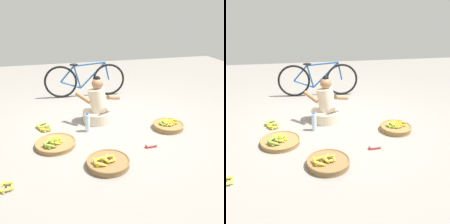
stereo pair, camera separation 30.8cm
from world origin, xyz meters
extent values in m
plane|color=gray|center=(0.00, 0.00, 0.00)|extent=(10.00, 10.00, 0.00)
cylinder|color=beige|center=(-0.12, 0.30, 0.09)|extent=(0.52, 0.52, 0.18)
cylinder|color=beige|center=(-0.12, 0.30, 0.38)|extent=(0.40, 0.37, 0.43)
sphere|color=#9E704C|center=(-0.12, 0.30, 0.66)|extent=(0.19, 0.19, 0.19)
sphere|color=black|center=(-0.12, 0.30, 0.74)|extent=(0.10, 0.10, 0.10)
cylinder|color=#9E704C|center=(-0.37, 0.25, 0.46)|extent=(0.25, 0.28, 0.16)
cylinder|color=#9E704C|center=(0.11, 0.14, 0.46)|extent=(0.28, 0.25, 0.16)
torus|color=black|center=(-0.64, 1.64, 0.34)|extent=(0.69, 0.08, 0.68)
torus|color=black|center=(0.38, 1.59, 0.34)|extent=(0.69, 0.08, 0.68)
cylinder|color=#1E4C8C|center=(0.03, 1.61, 0.45)|extent=(0.55, 0.06, 0.55)
cylinder|color=#1E4C8C|center=(-0.29, 1.62, 0.43)|extent=(0.15, 0.04, 0.49)
cylinder|color=#1E4C8C|center=(-0.03, 1.61, 0.69)|extent=(0.65, 0.07, 0.08)
cylinder|color=#1E4C8C|center=(-0.44, 1.63, 0.27)|extent=(0.42, 0.06, 0.18)
cylinder|color=#1E4C8C|center=(-0.50, 1.64, 0.50)|extent=(0.32, 0.05, 0.35)
cylinder|color=#1E4C8C|center=(0.34, 1.59, 0.53)|extent=(0.11, 0.04, 0.38)
ellipsoid|color=black|center=(-0.35, 1.63, 0.70)|extent=(0.18, 0.08, 0.05)
cylinder|color=olive|center=(-0.88, -0.41, 0.03)|extent=(0.56, 0.56, 0.06)
torus|color=olive|center=(-0.88, -0.41, 0.06)|extent=(0.57, 0.57, 0.02)
ellipsoid|color=yellow|center=(-0.80, -0.42, 0.09)|extent=(0.05, 0.15, 0.07)
ellipsoid|color=yellow|center=(-0.83, -0.36, 0.08)|extent=(0.14, 0.11, 0.07)
ellipsoid|color=yellow|center=(-0.88, -0.35, 0.09)|extent=(0.15, 0.06, 0.08)
ellipsoid|color=yellow|center=(-0.93, -0.39, 0.09)|extent=(0.09, 0.15, 0.07)
ellipsoid|color=yellow|center=(-0.93, -0.44, 0.09)|extent=(0.09, 0.15, 0.07)
ellipsoid|color=yellow|center=(-0.88, -0.48, 0.08)|extent=(0.15, 0.05, 0.06)
ellipsoid|color=yellow|center=(-0.83, -0.47, 0.08)|extent=(0.14, 0.11, 0.06)
sphere|color=#382D19|center=(-0.87, -0.41, 0.08)|extent=(0.03, 0.03, 0.03)
ellipsoid|color=yellow|center=(-0.85, -0.37, 0.09)|extent=(0.04, 0.13, 0.07)
ellipsoid|color=yellow|center=(-0.88, -0.32, 0.08)|extent=(0.13, 0.10, 0.06)
ellipsoid|color=yellow|center=(-0.92, -0.31, 0.09)|extent=(0.13, 0.06, 0.07)
ellipsoid|color=yellow|center=(-0.96, -0.34, 0.08)|extent=(0.09, 0.13, 0.06)
ellipsoid|color=yellow|center=(-0.96, -0.38, 0.09)|extent=(0.07, 0.13, 0.08)
ellipsoid|color=yellow|center=(-0.93, -0.42, 0.08)|extent=(0.13, 0.08, 0.06)
ellipsoid|color=yellow|center=(-0.88, -0.42, 0.09)|extent=(0.13, 0.09, 0.07)
sphere|color=#382D19|center=(-0.91, -0.37, 0.09)|extent=(0.03, 0.03, 0.03)
ellipsoid|color=olive|center=(-0.88, -0.49, 0.09)|extent=(0.05, 0.16, 0.09)
ellipsoid|color=olive|center=(-0.93, -0.43, 0.09)|extent=(0.17, 0.09, 0.09)
ellipsoid|color=olive|center=(-1.00, -0.45, 0.09)|extent=(0.14, 0.15, 0.09)
ellipsoid|color=olive|center=(-1.00, -0.54, 0.10)|extent=(0.13, 0.15, 0.10)
ellipsoid|color=olive|center=(-0.94, -0.57, 0.10)|extent=(0.16, 0.05, 0.10)
sphere|color=#382D19|center=(-0.95, -0.49, 0.09)|extent=(0.04, 0.04, 0.04)
cylinder|color=olive|center=(0.92, -0.27, 0.04)|extent=(0.48, 0.48, 0.07)
torus|color=olive|center=(0.92, -0.27, 0.07)|extent=(0.49, 0.49, 0.02)
ellipsoid|color=gold|center=(1.07, -0.24, 0.10)|extent=(0.05, 0.13, 0.07)
ellipsoid|color=gold|center=(1.03, -0.20, 0.09)|extent=(0.13, 0.05, 0.06)
ellipsoid|color=gold|center=(0.96, -0.26, 0.10)|extent=(0.04, 0.13, 0.07)
ellipsoid|color=gold|center=(1.02, -0.31, 0.10)|extent=(0.13, 0.04, 0.07)
sphere|color=#382D19|center=(1.02, -0.25, 0.10)|extent=(0.03, 0.03, 0.03)
ellipsoid|color=gold|center=(0.98, -0.24, 0.10)|extent=(0.05, 0.15, 0.08)
ellipsoid|color=gold|center=(0.96, -0.19, 0.10)|extent=(0.13, 0.11, 0.09)
ellipsoid|color=gold|center=(0.90, -0.18, 0.10)|extent=(0.15, 0.06, 0.09)
ellipsoid|color=gold|center=(0.87, -0.20, 0.10)|extent=(0.11, 0.13, 0.07)
ellipsoid|color=gold|center=(0.86, -0.27, 0.10)|extent=(0.10, 0.14, 0.07)
ellipsoid|color=gold|center=(0.91, -0.31, 0.10)|extent=(0.15, 0.05, 0.07)
ellipsoid|color=gold|center=(0.95, -0.30, 0.10)|extent=(0.14, 0.10, 0.08)
sphere|color=#382D19|center=(0.92, -0.24, 0.10)|extent=(0.03, 0.03, 0.03)
ellipsoid|color=#8CAD38|center=(0.93, -0.26, 0.10)|extent=(0.03, 0.14, 0.08)
ellipsoid|color=#8CAD38|center=(0.89, -0.20, 0.09)|extent=(0.14, 0.09, 0.06)
ellipsoid|color=#8CAD38|center=(0.82, -0.21, 0.10)|extent=(0.13, 0.12, 0.07)
ellipsoid|color=#8CAD38|center=(0.80, -0.27, 0.09)|extent=(0.04, 0.15, 0.06)
ellipsoid|color=#8CAD38|center=(0.82, -0.31, 0.09)|extent=(0.13, 0.11, 0.05)
ellipsoid|color=#8CAD38|center=(0.90, -0.31, 0.10)|extent=(0.14, 0.10, 0.09)
sphere|color=#382D19|center=(0.86, -0.26, 0.10)|extent=(0.03, 0.03, 0.03)
ellipsoid|color=yellow|center=(0.98, -0.30, 0.10)|extent=(0.05, 0.13, 0.08)
ellipsoid|color=yellow|center=(0.96, -0.24, 0.10)|extent=(0.13, 0.10, 0.06)
ellipsoid|color=yellow|center=(0.89, -0.25, 0.10)|extent=(0.12, 0.11, 0.08)
ellipsoid|color=yellow|center=(0.87, -0.28, 0.10)|extent=(0.06, 0.13, 0.08)
ellipsoid|color=yellow|center=(0.89, -0.33, 0.10)|extent=(0.12, 0.11, 0.06)
ellipsoid|color=yellow|center=(0.96, -0.34, 0.10)|extent=(0.13, 0.09, 0.06)
sphere|color=#382D19|center=(0.93, -0.29, 0.10)|extent=(0.03, 0.03, 0.03)
cylinder|color=brown|center=(-0.27, -1.06, 0.04)|extent=(0.53, 0.53, 0.07)
torus|color=brown|center=(-0.27, -1.06, 0.07)|extent=(0.55, 0.55, 0.02)
ellipsoid|color=yellow|center=(-0.20, -1.08, 0.10)|extent=(0.06, 0.13, 0.08)
ellipsoid|color=yellow|center=(-0.23, -1.02, 0.10)|extent=(0.13, 0.08, 0.07)
ellipsoid|color=yellow|center=(-0.29, -1.03, 0.10)|extent=(0.10, 0.12, 0.07)
ellipsoid|color=yellow|center=(-0.29, -1.09, 0.09)|extent=(0.09, 0.12, 0.05)
ellipsoid|color=yellow|center=(-0.22, -1.11, 0.10)|extent=(0.13, 0.09, 0.06)
sphere|color=#382D19|center=(-0.25, -1.07, 0.10)|extent=(0.03, 0.03, 0.03)
ellipsoid|color=yellow|center=(-0.31, -1.09, 0.10)|extent=(0.06, 0.16, 0.08)
ellipsoid|color=yellow|center=(-0.38, -1.04, 0.10)|extent=(0.16, 0.06, 0.06)
ellipsoid|color=yellow|center=(-0.44, -1.12, 0.11)|extent=(0.07, 0.15, 0.09)
ellipsoid|color=yellow|center=(-0.38, -1.17, 0.11)|extent=(0.15, 0.05, 0.09)
sphere|color=#382D19|center=(-0.37, -1.10, 0.10)|extent=(0.03, 0.03, 0.03)
ellipsoid|color=gold|center=(-0.94, 0.14, 0.03)|extent=(0.05, 0.16, 0.07)
ellipsoid|color=gold|center=(-1.00, 0.22, 0.03)|extent=(0.16, 0.05, 0.07)
ellipsoid|color=gold|center=(-1.06, 0.19, 0.03)|extent=(0.13, 0.14, 0.06)
ellipsoid|color=gold|center=(-1.06, 0.10, 0.03)|extent=(0.13, 0.14, 0.07)
ellipsoid|color=gold|center=(-0.99, 0.08, 0.03)|extent=(0.16, 0.06, 0.09)
sphere|color=#382D19|center=(-1.01, 0.15, 0.03)|extent=(0.03, 0.03, 0.03)
ellipsoid|color=#9EB747|center=(-1.00, 0.24, 0.03)|extent=(0.06, 0.15, 0.08)
ellipsoid|color=#9EB747|center=(-1.04, 0.30, 0.04)|extent=(0.14, 0.09, 0.09)
ellipsoid|color=#9EB747|center=(-1.10, 0.30, 0.03)|extent=(0.14, 0.10, 0.08)
ellipsoid|color=#9EB747|center=(-1.12, 0.24, 0.04)|extent=(0.06, 0.15, 0.09)
ellipsoid|color=#9EB747|center=(-1.09, 0.19, 0.03)|extent=(0.14, 0.10, 0.08)
ellipsoid|color=#9EB747|center=(-1.04, 0.19, 0.03)|extent=(0.15, 0.08, 0.09)
sphere|color=#382D19|center=(-1.06, 0.25, 0.03)|extent=(0.03, 0.03, 0.03)
ellipsoid|color=yellow|center=(-1.39, -1.23, 0.02)|extent=(0.04, 0.15, 0.06)
ellipsoid|color=yellow|center=(-1.44, -1.16, 0.02)|extent=(0.15, 0.08, 0.06)
ellipsoid|color=yellow|center=(-1.43, -1.28, 0.03)|extent=(0.14, 0.10, 0.08)
sphere|color=#382D19|center=(-1.46, -1.22, 0.03)|extent=(0.03, 0.03, 0.03)
cylinder|color=silver|center=(-0.36, -0.06, 0.14)|extent=(0.08, 0.08, 0.29)
cylinder|color=#2D59B7|center=(-0.36, -0.06, 0.30)|extent=(0.04, 0.04, 0.02)
cube|color=red|center=(0.42, -0.77, 0.01)|extent=(0.16, 0.06, 0.03)
cube|color=white|center=(0.44, -0.77, 0.04)|extent=(0.16, 0.06, 0.03)
camera|label=1|loc=(-0.91, -3.79, 1.91)|focal=42.46mm
camera|label=2|loc=(-0.60, -3.85, 1.91)|focal=42.46mm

